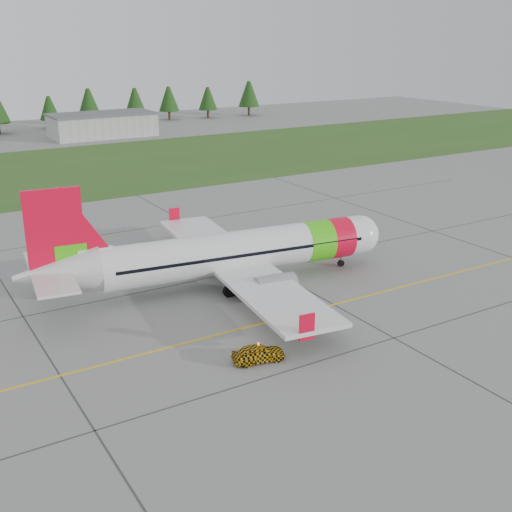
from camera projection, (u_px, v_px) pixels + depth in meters
ground at (293, 369)px, 47.44m from camera, size 320.00×320.00×0.00m
aircraft at (232, 253)px, 62.66m from camera, size 36.94×34.30×11.21m
follow_me_car at (258, 337)px, 47.98m from camera, size 1.67×1.86×4.03m
grass_strip at (32, 174)px, 113.70m from camera, size 320.00×50.00×0.03m
taxi_guideline at (239, 329)px, 53.90m from camera, size 120.00×0.25×0.02m
hangar_east at (102, 126)px, 154.17m from camera, size 24.00×12.00×5.20m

